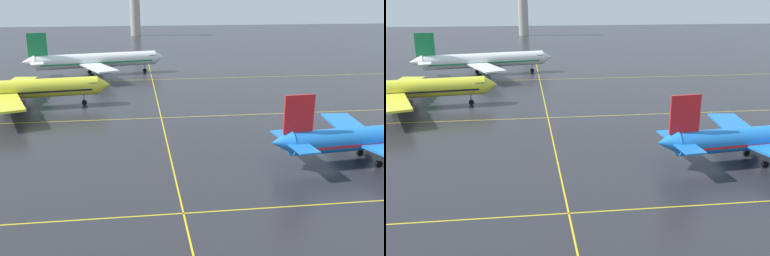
{
  "view_description": "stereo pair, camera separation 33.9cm",
  "coord_description": "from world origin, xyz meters",
  "views": [
    {
      "loc": [
        -4.64,
        -6.58,
        23.07
      ],
      "look_at": [
        2.81,
        49.69,
        5.16
      ],
      "focal_mm": 40.9,
      "sensor_mm": 36.0,
      "label": 1
    },
    {
      "loc": [
        -4.31,
        -6.62,
        23.07
      ],
      "look_at": [
        2.81,
        49.69,
        5.16
      ],
      "focal_mm": 40.9,
      "sensor_mm": 36.0,
      "label": 2
    }
  ],
  "objects": [
    {
      "name": "airliner_far_left_stand",
      "position": [
        -15.49,
        118.85,
        4.2
      ],
      "size": [
        39.35,
        33.42,
        12.31
      ],
      "color": "white",
      "rests_on": "ground"
    },
    {
      "name": "airliner_second_row",
      "position": [
        28.92,
        47.21,
        3.49
      ],
      "size": [
        32.9,
        28.25,
        10.22
      ],
      "color": "blue",
      "rests_on": "ground"
    },
    {
      "name": "taxiway_markings",
      "position": [
        0.0,
        54.28,
        0.0
      ],
      "size": [
        160.31,
        165.09,
        0.01
      ],
      "color": "yellow",
      "rests_on": "ground"
    },
    {
      "name": "airliner_third_row",
      "position": [
        -28.84,
        83.17,
        4.03
      ],
      "size": [
        37.96,
        32.48,
        11.8
      ],
      "color": "yellow",
      "rests_on": "ground"
    }
  ]
}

